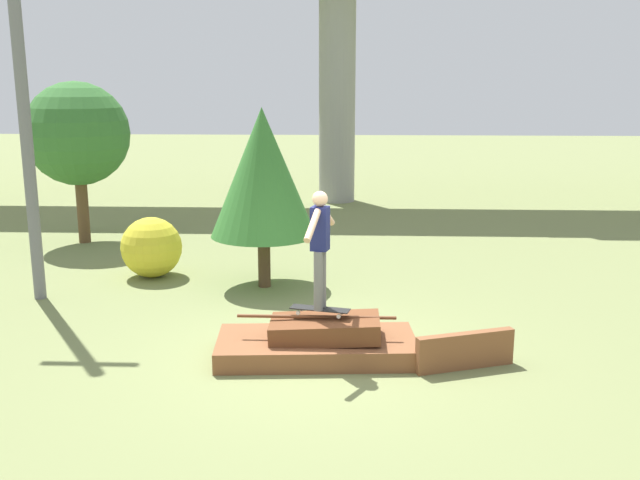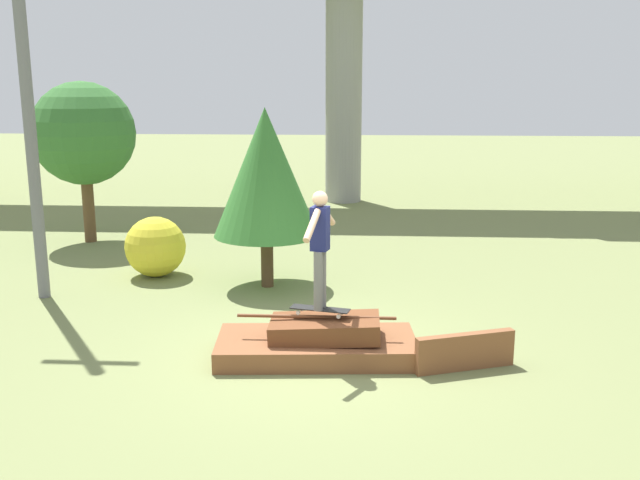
% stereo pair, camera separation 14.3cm
% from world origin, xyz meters
% --- Properties ---
extents(ground_plane, '(80.00, 80.00, 0.00)m').
position_xyz_m(ground_plane, '(0.00, 0.00, 0.00)').
color(ground_plane, olive).
extents(scrap_pile, '(2.77, 1.41, 0.59)m').
position_xyz_m(scrap_pile, '(0.03, -0.00, 0.21)').
color(scrap_pile, brown).
rests_on(scrap_pile, ground_plane).
extents(scrap_plank_loose, '(1.33, 0.58, 0.49)m').
position_xyz_m(scrap_plank_loose, '(1.95, -0.31, 0.24)').
color(scrap_plank_loose, brown).
rests_on(scrap_plank_loose, ground_plane).
extents(skateboard, '(0.83, 0.38, 0.09)m').
position_xyz_m(skateboard, '(0.05, 0.03, 0.67)').
color(skateboard, black).
rests_on(skateboard, scrap_pile).
extents(skater, '(0.37, 1.22, 1.60)m').
position_xyz_m(skater, '(0.05, 0.03, 1.61)').
color(skater, slate).
rests_on(skater, skateboard).
extents(utility_pole, '(1.30, 0.20, 6.98)m').
position_xyz_m(utility_pole, '(-4.90, 2.46, 3.62)').
color(utility_pole, slate).
rests_on(utility_pole, ground_plane).
extents(tree_behind_left, '(1.89, 1.89, 3.23)m').
position_xyz_m(tree_behind_left, '(-1.11, 3.34, 2.08)').
color(tree_behind_left, '#4C3823').
rests_on(tree_behind_left, ground_plane).
extents(tree_behind_right, '(2.33, 2.33, 3.67)m').
position_xyz_m(tree_behind_right, '(-5.72, 6.78, 2.49)').
color(tree_behind_right, brown).
rests_on(tree_behind_right, ground_plane).
extents(bush_yellow_flowering, '(1.15, 1.15, 1.15)m').
position_xyz_m(bush_yellow_flowering, '(-3.33, 3.91, 0.58)').
color(bush_yellow_flowering, gold).
rests_on(bush_yellow_flowering, ground_plane).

